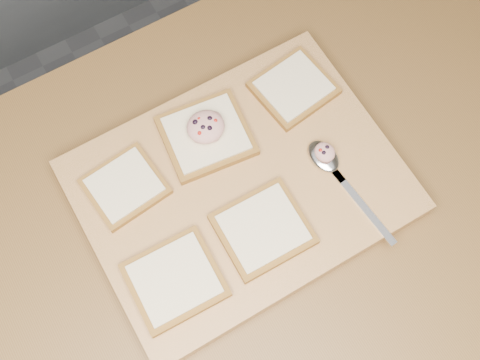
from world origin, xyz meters
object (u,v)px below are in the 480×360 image
object	(u,v)px
tuna_salad_dollop	(206,127)
spoon	(329,164)
bread_far_center	(206,135)
cutting_board	(240,188)

from	to	relation	value
tuna_salad_dollop	spoon	size ratio (longest dim) A/B	0.29
bread_far_center	tuna_salad_dollop	xyz separation A→B (m)	(0.00, 0.00, 0.02)
cutting_board	spoon	distance (m)	0.14
cutting_board	bread_far_center	size ratio (longest dim) A/B	3.30
cutting_board	spoon	size ratio (longest dim) A/B	2.36
bread_far_center	spoon	xyz separation A→B (m)	(0.14, -0.14, -0.00)
cutting_board	tuna_salad_dollop	bearing A→B (deg)	92.83
cutting_board	tuna_salad_dollop	size ratio (longest dim) A/B	8.04
cutting_board	bread_far_center	world-z (taller)	bread_far_center
tuna_salad_dollop	bread_far_center	bearing A→B (deg)	-122.75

